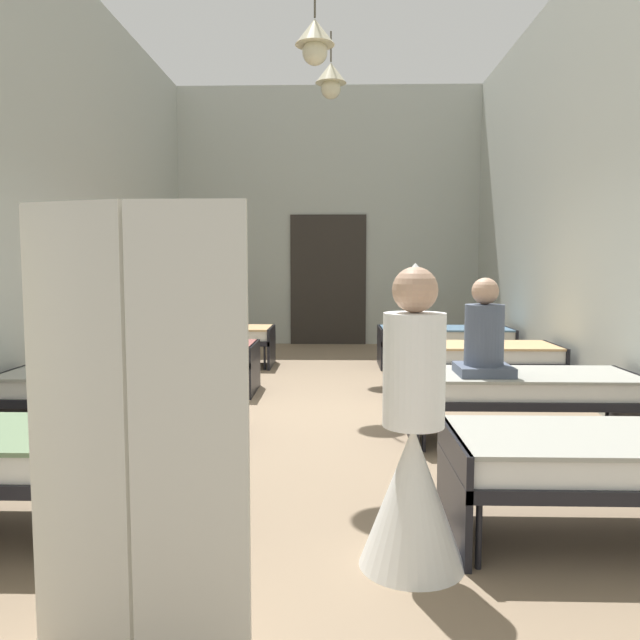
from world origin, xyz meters
name	(u,v)px	position (x,y,z in m)	size (l,w,h in m)	color
ground_plane	(321,417)	(0.00, 0.00, -0.05)	(6.15, 11.45, 0.10)	#8C755B
room_shell	(323,188)	(0.00, 1.21, 2.38)	(5.95, 11.05, 4.73)	#B2B7AD
bed_right_row_0	(628,459)	(1.72, -2.85, 0.44)	(1.90, 0.84, 0.57)	black
bed_left_row_1	(117,387)	(-1.72, -0.95, 0.44)	(1.90, 0.84, 0.57)	black
bed_right_row_1	(522,389)	(1.72, -0.95, 0.44)	(1.90, 0.84, 0.57)	black
bed_left_row_2	(174,355)	(-1.72, 0.95, 0.44)	(1.90, 0.84, 0.57)	black
bed_right_row_2	(473,356)	(1.72, 0.95, 0.44)	(1.90, 0.84, 0.57)	black
bed_left_row_3	(208,336)	(-1.72, 2.85, 0.44)	(1.90, 0.84, 0.57)	black
bed_right_row_3	(444,337)	(1.72, 2.85, 0.44)	(1.90, 0.84, 0.57)	black
nurse_near_aisle	(413,460)	(0.53, -3.18, 0.53)	(0.52, 0.52, 1.49)	white
patient_seated_primary	(484,339)	(1.37, -1.04, 0.87)	(0.44, 0.44, 0.80)	#515B70
privacy_screen	(73,442)	(-0.77, -4.01, 0.85)	(1.23, 0.27, 1.70)	silver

